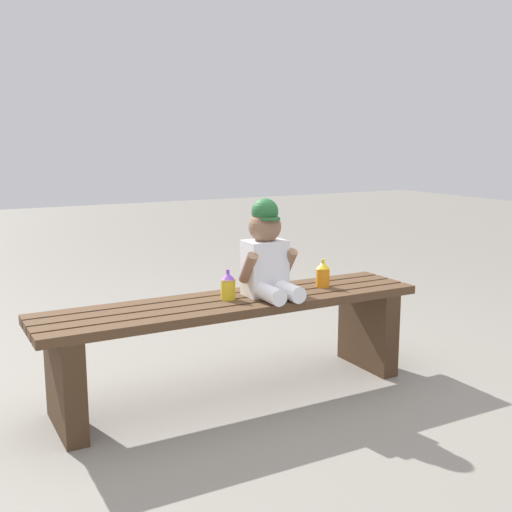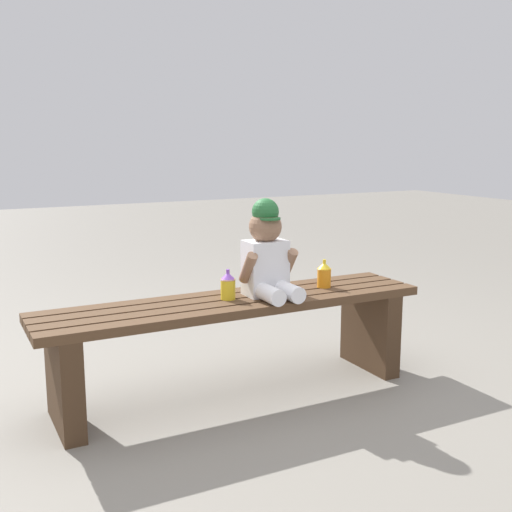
{
  "view_description": "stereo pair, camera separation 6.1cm",
  "coord_description": "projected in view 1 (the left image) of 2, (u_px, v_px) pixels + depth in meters",
  "views": [
    {
      "loc": [
        -1.12,
        -2.23,
        1.05
      ],
      "look_at": [
        0.07,
        -0.05,
        0.59
      ],
      "focal_mm": 44.31,
      "sensor_mm": 36.0,
      "label": 1
    },
    {
      "loc": [
        -1.07,
        -2.26,
        1.05
      ],
      "look_at": [
        0.07,
        -0.05,
        0.59
      ],
      "focal_mm": 44.31,
      "sensor_mm": 36.0,
      "label": 2
    }
  ],
  "objects": [
    {
      "name": "sippy_cup_right",
      "position": [
        323.0,
        274.0,
        2.77
      ],
      "size": [
        0.06,
        0.06,
        0.12
      ],
      "color": "orange",
      "rests_on": "park_bench"
    },
    {
      "name": "child_figure",
      "position": [
        267.0,
        254.0,
        2.6
      ],
      "size": [
        0.23,
        0.27,
        0.4
      ],
      "color": "white",
      "rests_on": "park_bench"
    },
    {
      "name": "park_bench",
      "position": [
        235.0,
        329.0,
        2.6
      ],
      "size": [
        1.62,
        0.35,
        0.41
      ],
      "color": "#513823",
      "rests_on": "ground_plane"
    },
    {
      "name": "ground_plane",
      "position": [
        235.0,
        394.0,
        2.65
      ],
      "size": [
        16.0,
        16.0,
        0.0
      ],
      "primitive_type": "plane",
      "color": "gray"
    },
    {
      "name": "sippy_cup_left",
      "position": [
        228.0,
        285.0,
        2.56
      ],
      "size": [
        0.06,
        0.06,
        0.12
      ],
      "color": "yellow",
      "rests_on": "park_bench"
    }
  ]
}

